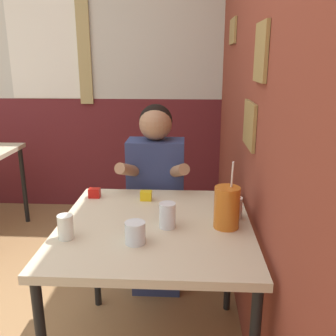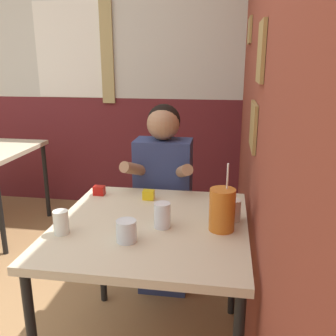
# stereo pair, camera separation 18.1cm
# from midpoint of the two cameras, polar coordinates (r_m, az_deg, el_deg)

# --- Properties ---
(brick_wall_right) EXTENTS (0.08, 4.34, 2.70)m
(brick_wall_right) POSITION_cam_midpoint_polar(r_m,az_deg,el_deg) (2.44, 9.38, 13.31)
(brick_wall_right) COLOR brown
(brick_wall_right) RESTS_ON ground_plane
(back_wall) EXTENTS (5.91, 0.09, 2.70)m
(back_wall) POSITION_cam_midpoint_polar(r_m,az_deg,el_deg) (3.83, -16.40, 13.97)
(back_wall) COLOR silver
(back_wall) RESTS_ON ground_plane
(main_table) EXTENTS (0.87, 0.91, 0.75)m
(main_table) POSITION_cam_midpoint_polar(r_m,az_deg,el_deg) (1.75, -4.99, -10.52)
(main_table) COLOR beige
(main_table) RESTS_ON ground_plane
(person_seated) EXTENTS (0.42, 0.40, 1.22)m
(person_seated) POSITION_cam_midpoint_polar(r_m,az_deg,el_deg) (2.33, -4.05, -4.79)
(person_seated) COLOR navy
(person_seated) RESTS_ON ground_plane
(cocktail_pitcher) EXTENTS (0.11, 0.11, 0.31)m
(cocktail_pitcher) POSITION_cam_midpoint_polar(r_m,az_deg,el_deg) (1.65, 5.85, -6.05)
(cocktail_pitcher) COLOR #C6661E
(cocktail_pitcher) RESTS_ON main_table
(glass_near_pitcher) EXTENTS (0.07, 0.07, 0.11)m
(glass_near_pitcher) POSITION_cam_midpoint_polar(r_m,az_deg,el_deg) (1.66, -3.25, -7.29)
(glass_near_pitcher) COLOR silver
(glass_near_pitcher) RESTS_ON main_table
(glass_center) EXTENTS (0.06, 0.06, 0.10)m
(glass_center) POSITION_cam_midpoint_polar(r_m,az_deg,el_deg) (1.64, -18.46, -8.59)
(glass_center) COLOR silver
(glass_center) RESTS_ON main_table
(glass_far_side) EXTENTS (0.07, 0.07, 0.10)m
(glass_far_side) POSITION_cam_midpoint_polar(r_m,az_deg,el_deg) (1.77, 7.27, -6.05)
(glass_far_side) COLOR silver
(glass_far_side) RESTS_ON main_table
(glass_by_brick) EXTENTS (0.08, 0.08, 0.09)m
(glass_by_brick) POSITION_cam_midpoint_polar(r_m,az_deg,el_deg) (1.54, -8.44, -9.80)
(glass_by_brick) COLOR silver
(glass_by_brick) RESTS_ON main_table
(condiment_ketchup) EXTENTS (0.06, 0.04, 0.05)m
(condiment_ketchup) POSITION_cam_midpoint_polar(r_m,az_deg,el_deg) (2.08, -13.62, -3.76)
(condiment_ketchup) COLOR #B7140F
(condiment_ketchup) RESTS_ON main_table
(condiment_mustard) EXTENTS (0.06, 0.04, 0.05)m
(condiment_mustard) POSITION_cam_midpoint_polar(r_m,az_deg,el_deg) (1.99, -5.98, -4.26)
(condiment_mustard) COLOR yellow
(condiment_mustard) RESTS_ON main_table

